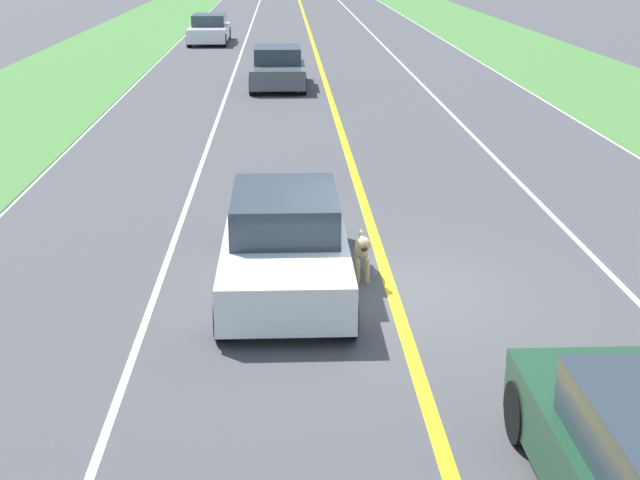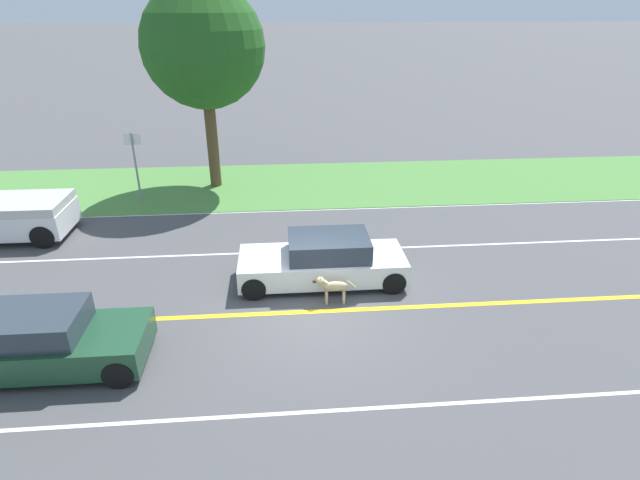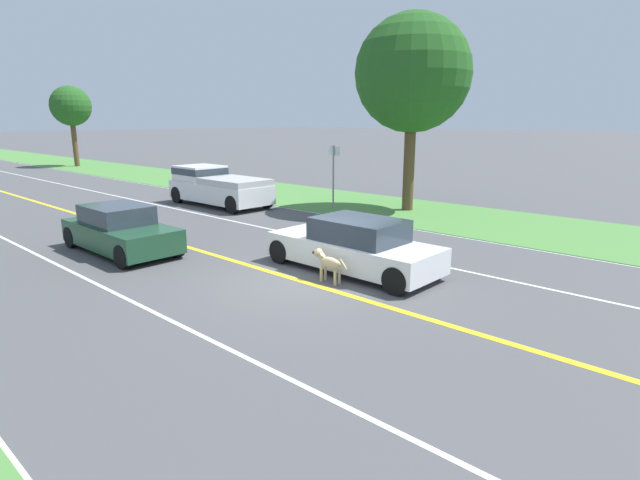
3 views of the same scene
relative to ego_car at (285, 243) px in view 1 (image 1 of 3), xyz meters
The scene contains 8 objects.
ground_plane 1.75m from the ego_car, 166.44° to the left, with size 400.00×400.00×0.00m, color #4C4C4F.
centre_divider_line 1.74m from the ego_car, 166.44° to the left, with size 0.18×160.00×0.01m, color yellow.
lane_dash_same_dir 2.07m from the ego_car, 11.16° to the left, with size 0.10×160.00×0.01m, color white.
lane_dash_oncoming 5.13m from the ego_car, behind, with size 0.10×160.00×0.01m, color white.
ego_car is the anchor object (origin of this frame).
dog 1.19m from the ego_car, behind, with size 0.25×1.16×0.81m.
car_trailing_near 19.35m from the ego_car, 89.49° to the right, with size 1.94×4.34×1.41m.
car_trailing_mid 34.40m from the ego_car, 83.78° to the right, with size 1.94×4.78×1.42m.
Camera 1 is at (1.58, 12.27, 4.93)m, focal length 50.00 mm.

